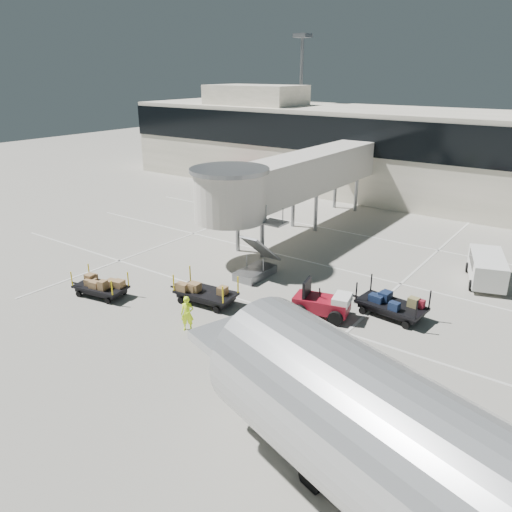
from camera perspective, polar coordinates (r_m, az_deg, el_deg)
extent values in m
plane|color=#A9A597|center=(25.21, -4.25, -6.68)|extent=(140.00, 140.00, 0.00)
cube|color=silver|center=(26.60, -1.48, -5.08)|extent=(40.00, 0.15, 0.02)
cube|color=silver|center=(31.99, 6.13, -0.66)|extent=(40.00, 0.15, 0.02)
cube|color=silver|center=(37.90, 11.44, 2.45)|extent=(40.00, 0.15, 0.02)
cube|color=silver|center=(30.61, 16.85, -2.46)|extent=(0.15, 30.00, 0.02)
cube|color=silver|center=(38.32, -6.16, 2.94)|extent=(0.15, 30.00, 0.02)
cube|color=white|center=(49.82, 18.73, 10.80)|extent=(64.00, 12.00, 8.00)
cube|color=black|center=(43.86, 16.51, 12.49)|extent=(64.00, 0.12, 3.20)
cube|color=white|center=(55.66, -0.05, 17.94)|extent=(10.00, 6.00, 2.00)
cylinder|color=slate|center=(59.64, 5.11, 16.59)|extent=(0.36, 0.36, 15.00)
cube|color=slate|center=(59.61, 5.35, 23.80)|extent=(1.60, 1.60, 0.40)
cube|color=beige|center=(37.74, 5.68, 9.42)|extent=(3.00, 18.00, 2.80)
cylinder|color=beige|center=(30.47, -3.00, 6.82)|extent=(4.40, 4.40, 3.00)
cylinder|color=slate|center=(30.14, -3.06, 9.78)|extent=(4.80, 4.80, 0.25)
cylinder|color=slate|center=(33.35, -2.11, 2.96)|extent=(0.28, 0.28, 2.90)
cylinder|color=slate|center=(32.21, 0.71, 2.33)|extent=(0.28, 0.28, 2.90)
cylinder|color=slate|center=(38.88, 4.26, 5.48)|extent=(0.28, 0.28, 2.90)
cylinder|color=slate|center=(37.91, 6.84, 4.99)|extent=(0.28, 0.28, 2.90)
cylinder|color=slate|center=(44.82, 9.03, 7.30)|extent=(0.28, 0.28, 2.90)
cylinder|color=slate|center=(43.99, 11.35, 6.90)|extent=(0.28, 0.28, 2.90)
cube|color=slate|center=(29.47, -0.12, -1.93)|extent=(1.40, 2.60, 0.50)
cube|color=slate|center=(29.44, 0.56, 0.86)|extent=(1.20, 2.60, 2.06)
cube|color=slate|center=(30.14, 2.11, 3.83)|extent=(1.40, 1.20, 0.12)
cube|color=maroon|center=(25.00, 7.50, -5.48)|extent=(2.92, 1.87, 0.68)
cube|color=white|center=(24.59, 9.82, -4.90)|extent=(1.05, 1.38, 0.39)
cube|color=black|center=(24.90, 5.82, -3.79)|extent=(0.38, 1.13, 1.01)
cylinder|color=black|center=(24.70, 4.98, -6.37)|extent=(0.76, 0.44, 0.72)
cylinder|color=black|center=(25.96, 6.00, -5.01)|extent=(0.76, 0.44, 0.72)
cylinder|color=black|center=(24.29, 9.05, -7.06)|extent=(0.76, 0.44, 0.72)
cylinder|color=black|center=(25.57, 9.87, -5.65)|extent=(0.76, 0.44, 0.72)
cube|color=black|center=(25.64, 15.22, -5.41)|extent=(3.44, 1.96, 0.13)
cube|color=black|center=(25.72, 15.18, -5.81)|extent=(3.09, 1.68, 0.27)
cube|color=black|center=(26.54, 11.29, -4.54)|extent=(0.77, 0.16, 0.09)
cylinder|color=black|center=(25.68, 12.08, -6.11)|extent=(0.39, 0.19, 0.37)
cylinder|color=black|center=(26.87, 13.67, -5.01)|extent=(0.39, 0.19, 0.37)
cylinder|color=black|center=(24.80, 16.73, -7.58)|extent=(0.39, 0.19, 0.37)
cylinder|color=black|center=(26.03, 18.15, -6.35)|extent=(0.39, 0.19, 0.37)
cylinder|color=black|center=(25.48, 11.40, -4.01)|extent=(0.08, 0.08, 0.99)
cylinder|color=black|center=(26.68, 13.03, -2.99)|extent=(0.08, 0.08, 0.99)
cylinder|color=black|center=(24.25, 17.86, -5.95)|extent=(0.08, 0.08, 0.99)
cylinder|color=black|center=(25.51, 19.25, -4.78)|extent=(0.08, 0.08, 0.99)
cube|color=#121E39|center=(25.08, 16.95, -5.64)|extent=(0.46, 0.38, 0.31)
cube|color=#525357|center=(25.67, 16.41, -4.94)|extent=(0.43, 0.31, 0.32)
cube|color=#121E39|center=(25.65, 15.22, -4.81)|extent=(0.53, 0.47, 0.34)
cube|color=olive|center=(25.33, 16.56, -5.15)|extent=(0.53, 0.39, 0.45)
cube|color=#525357|center=(25.32, 16.65, -5.14)|extent=(0.58, 0.47, 0.47)
cube|color=#121E39|center=(25.76, 14.67, -4.47)|extent=(0.60, 0.42, 0.48)
cube|color=#121E39|center=(25.36, 16.51, -5.32)|extent=(0.48, 0.44, 0.29)
cube|color=#121E39|center=(25.78, 14.87, -4.60)|extent=(0.49, 0.32, 0.38)
cube|color=black|center=(26.23, -5.74, -4.19)|extent=(3.34, 1.93, 0.13)
cube|color=black|center=(26.31, -5.72, -4.56)|extent=(3.00, 1.66, 0.27)
cube|color=black|center=(27.39, -9.10, -3.61)|extent=(0.75, 0.17, 0.08)
cylinder|color=black|center=(26.50, -8.58, -5.02)|extent=(0.38, 0.19, 0.36)
cylinder|color=black|center=(27.53, -6.76, -3.92)|extent=(0.38, 0.19, 0.36)
cylinder|color=black|center=(25.30, -4.56, -6.13)|extent=(0.38, 0.19, 0.36)
cylinder|color=black|center=(26.37, -2.82, -4.93)|extent=(0.38, 0.19, 0.36)
cylinder|color=yellow|center=(26.38, -9.40, -3.09)|extent=(0.07, 0.07, 0.96)
cylinder|color=yellow|center=(27.41, -7.54, -2.06)|extent=(0.07, 0.07, 0.96)
cylinder|color=yellow|center=(24.71, -3.82, -4.53)|extent=(0.07, 0.07, 0.96)
cylinder|color=yellow|center=(25.80, -2.08, -3.36)|extent=(0.07, 0.07, 0.96)
cube|color=olive|center=(26.77, -7.72, -2.93)|extent=(0.67, 0.55, 0.57)
cube|color=olive|center=(26.42, -7.37, -3.24)|extent=(0.68, 0.65, 0.57)
cube|color=olive|center=(25.99, -4.59, -3.74)|extent=(0.50, 0.50, 0.40)
cube|color=olive|center=(25.75, -5.22, -3.92)|extent=(0.61, 0.59, 0.48)
cube|color=olive|center=(26.57, -7.15, -3.14)|extent=(0.48, 0.50, 0.53)
cube|color=black|center=(28.21, -17.32, -3.37)|extent=(3.07, 1.92, 0.11)
cube|color=black|center=(28.28, -17.28, -3.69)|extent=(2.75, 1.66, 0.24)
cube|color=black|center=(29.43, -19.84, -2.97)|extent=(0.67, 0.19, 0.08)
cylinder|color=black|center=(28.60, -19.60, -4.11)|extent=(0.34, 0.19, 0.32)
cylinder|color=black|center=(29.42, -17.86, -3.20)|extent=(0.34, 0.19, 0.32)
cylinder|color=black|center=(27.29, -16.58, -4.95)|extent=(0.34, 0.19, 0.32)
cylinder|color=black|center=(28.16, -14.86, -3.96)|extent=(0.34, 0.19, 0.32)
cylinder|color=yellow|center=(28.55, -20.32, -2.51)|extent=(0.07, 0.07, 0.86)
cylinder|color=yellow|center=(29.37, -18.56, -1.65)|extent=(0.07, 0.07, 0.86)
cylinder|color=yellow|center=(26.74, -16.15, -3.58)|extent=(0.07, 0.07, 0.86)
cylinder|color=yellow|center=(27.62, -14.41, -2.62)|extent=(0.07, 0.07, 0.86)
cube|color=olive|center=(28.29, -16.72, -2.65)|extent=(0.46, 0.40, 0.42)
cube|color=olive|center=(27.92, -18.14, -3.18)|extent=(0.46, 0.53, 0.37)
cube|color=olive|center=(27.27, -16.64, -3.55)|extent=(0.54, 0.59, 0.39)
cube|color=olive|center=(27.30, -16.52, -3.56)|extent=(0.54, 0.50, 0.34)
cube|color=olive|center=(28.64, -18.07, -2.52)|extent=(0.51, 0.46, 0.40)
cube|color=olive|center=(27.84, -18.09, -3.09)|extent=(0.60, 0.59, 0.50)
cube|color=olive|center=(28.53, -17.72, -2.54)|extent=(0.68, 0.57, 0.44)
imported|color=#CEFF1A|center=(23.58, -7.86, -6.54)|extent=(0.74, 0.67, 1.70)
cube|color=white|center=(31.32, 24.89, -1.21)|extent=(2.93, 4.56, 1.37)
cube|color=white|center=(33.18, 24.52, -0.48)|extent=(1.70, 0.96, 0.79)
cube|color=black|center=(31.36, 24.95, -0.50)|extent=(2.46, 3.05, 0.55)
cylinder|color=black|center=(30.12, 23.38, -3.10)|extent=(0.38, 0.64, 0.60)
cylinder|color=black|center=(30.36, 26.52, -3.42)|extent=(0.38, 0.64, 0.60)
cylinder|color=black|center=(32.75, 23.05, -1.20)|extent=(0.38, 0.64, 0.60)
cylinder|color=black|center=(32.96, 25.94, -1.51)|extent=(0.38, 0.64, 0.60)
cube|color=maroon|center=(50.60, -1.45, 8.24)|extent=(4.11, 2.71, 1.50)
cube|color=black|center=(49.04, -0.32, 8.98)|extent=(1.35, 1.63, 0.53)
cylinder|color=black|center=(51.45, -2.98, 7.91)|extent=(0.65, 0.43, 0.60)
cylinder|color=black|center=(52.21, -1.68, 8.12)|extent=(0.65, 0.43, 0.60)
cylinder|color=black|center=(49.18, -1.19, 7.35)|extent=(0.65, 0.43, 0.60)
cylinder|color=black|center=(49.97, 0.14, 7.56)|extent=(0.65, 0.43, 0.60)
cylinder|color=silver|center=(12.56, 24.22, -24.99)|extent=(15.83, 8.42, 3.85)
cube|color=silver|center=(14.97, 6.14, -14.75)|extent=(9.99, 5.54, 0.34)
cylinder|color=silver|center=(16.66, 2.50, -16.41)|extent=(3.43, 3.00, 2.21)
cube|color=silver|center=(16.16, 2.55, -13.96)|extent=(0.81, 0.47, 1.06)
cylinder|color=slate|center=(15.70, 9.65, -24.16)|extent=(0.29, 0.29, 1.06)
cylinder|color=black|center=(15.87, 9.59, -24.78)|extent=(0.92, 0.56, 0.87)
cylinder|color=slate|center=(15.72, 6.48, -22.69)|extent=(0.27, 0.27, 1.54)
cylinder|color=black|center=(16.05, 6.40, -23.95)|extent=(0.92, 0.56, 0.87)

